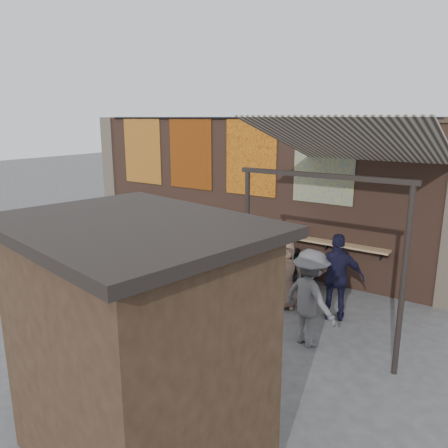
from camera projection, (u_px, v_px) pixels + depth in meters
The scene contains 33 objects.
ground at pixel (183, 293), 10.19m from camera, with size 70.00×70.00×0.00m, color #474749.
brick_wall at pixel (245, 193), 11.87m from camera, with size 10.00×0.40×4.00m, color brown.
pier_left at pixel (114, 178), 14.74m from camera, with size 0.50×0.50×4.00m, color #4C4238.
eating_counter at pixel (237, 228), 11.79m from camera, with size 8.00×0.32×0.05m, color #9E7A51.
shelf_box at pixel (291, 230), 10.84m from camera, with size 0.64×0.29×0.27m, color white.
tapestry_redgold at pixel (142, 151), 13.44m from camera, with size 1.50×0.02×2.00m, color maroon.
tapestry_sun at pixel (190, 153), 12.39m from camera, with size 1.50×0.02×2.00m, color #C9540B.
tapestry_orange at pixel (251, 157), 11.29m from camera, with size 1.50×0.02×2.00m, color #C16D18.
tapestry_multi at pixel (324, 161), 10.19m from camera, with size 1.50×0.02×2.00m, color #285394.
hang_rail at pixel (241, 118), 11.22m from camera, with size 0.06×0.06×9.50m, color black.
scooter_stool_0 at pixel (153, 238), 13.27m from camera, with size 0.40×0.89×0.85m, color black, non-canonical shape.
scooter_stool_1 at pixel (167, 243), 12.95m from camera, with size 0.36×0.79×0.75m, color #0C5421, non-canonical shape.
scooter_stool_2 at pixel (186, 246), 12.54m from camera, with size 0.37×0.82×0.78m, color #944C0D, non-canonical shape.
scooter_stool_3 at pixel (202, 249), 12.21m from camera, with size 0.39×0.86×0.81m, color #0B0B7D, non-canonical shape.
scooter_stool_4 at pixel (220, 253), 11.90m from camera, with size 0.39×0.86×0.82m, color maroon, non-canonical shape.
scooter_stool_5 at pixel (241, 256), 11.53m from camera, with size 0.40×0.89×0.85m, color #105211, non-canonical shape.
scooter_stool_6 at pixel (263, 263), 11.20m from camera, with size 0.34×0.76×0.72m, color #0D0F89, non-canonical shape.
scooter_stool_7 at pixel (287, 267), 10.75m from camera, with size 0.39×0.87×0.82m, color #18615B, non-canonical shape.
scooter_stool_8 at pixel (309, 272), 10.46m from camera, with size 0.37×0.83×0.79m, color black, non-canonical shape.
diner_left at pixel (139, 225), 12.80m from camera, with size 0.67×0.44×1.82m, color #7A92B1.
diner_right at pixel (133, 227), 12.77m from camera, with size 0.86×0.67×1.77m, color #33272E.
shopper_navy at pixel (337, 277), 8.70m from camera, with size 1.05×0.44×1.79m, color black.
shopper_grey at pixel (310, 298), 7.71m from camera, with size 1.15×0.66×1.78m, color #57565B.
shopper_tan at pixel (286, 275), 9.28m from camera, with size 0.72×0.47×1.48m, color #7A5D4D.
market_stall at pixel (137, 353), 4.92m from camera, with size 2.61×1.96×2.82m, color black.
stall_roof at pixel (130, 226), 4.57m from camera, with size 2.92×2.25×0.12m, color black.
stall_sign at pixel (202, 277), 5.47m from camera, with size 1.20×0.04×0.50m, color gold.
stall_shelf at pixel (203, 350), 5.71m from camera, with size 2.16×0.10×0.06m, color #473321.
awning_canvas at pixel (354, 142), 8.13m from camera, with size 3.20×3.40×0.03m, color beige.
awning_ledger at pixel (380, 120), 9.31m from camera, with size 3.30×0.08×0.12m, color #33261C.
awning_header at pixel (322, 176), 7.05m from camera, with size 3.00×0.08×0.08m, color black.
awning_post_left at pixel (247, 251), 8.18m from camera, with size 0.09×0.09×3.10m, color black.
awning_post_right at pixel (403, 283), 6.64m from camera, with size 0.09×0.09×3.10m, color black.
Camera 1 is at (6.19, -7.28, 3.99)m, focal length 35.00 mm.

